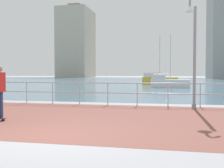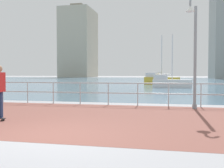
{
  "view_description": "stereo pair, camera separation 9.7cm",
  "coord_description": "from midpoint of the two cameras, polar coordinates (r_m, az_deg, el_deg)",
  "views": [
    {
      "loc": [
        2.77,
        -5.97,
        1.49
      ],
      "look_at": [
        0.74,
        3.93,
        1.1
      ],
      "focal_mm": 43.48,
      "sensor_mm": 36.0,
      "label": 1
    },
    {
      "loc": [
        2.86,
        -5.95,
        1.49
      ],
      "look_at": [
        0.74,
        3.93,
        1.1
      ],
      "focal_mm": 43.48,
      "sensor_mm": 36.0,
      "label": 2
    }
  ],
  "objects": [
    {
      "name": "ground",
      "position": [
        46.07,
        8.6,
        0.34
      ],
      "size": [
        220.0,
        220.0,
        0.0
      ],
      "primitive_type": "plane",
      "color": "#9E9EA3"
    },
    {
      "name": "brick_paving",
      "position": [
        9.45,
        -5.4,
        -6.85
      ],
      "size": [
        28.0,
        7.2,
        0.01
      ],
      "primitive_type": "cube",
      "color": "brown",
      "rests_on": "ground"
    },
    {
      "name": "harbor_water",
      "position": [
        57.59,
        9.3,
        0.71
      ],
      "size": [
        180.0,
        88.0,
        0.0
      ],
      "primitive_type": "cube",
      "color": "slate",
      "rests_on": "ground"
    },
    {
      "name": "waterfront_railing",
      "position": [
        12.83,
        -0.57,
        -1.14
      ],
      "size": [
        25.25,
        0.06,
        1.07
      ],
      "color": "#B2BCC1",
      "rests_on": "ground"
    },
    {
      "name": "lamppost",
      "position": [
        11.85,
        17.01,
        8.0
      ],
      "size": [
        0.53,
        0.76,
        4.89
      ],
      "color": "gray",
      "rests_on": "ground"
    },
    {
      "name": "sailboat_ivory",
      "position": [
        29.11,
        12.31,
        0.28
      ],
      "size": [
        4.0,
        1.3,
        5.59
      ],
      "color": "white",
      "rests_on": "ground"
    },
    {
      "name": "sailboat_gray",
      "position": [
        36.91,
        10.21,
        0.84
      ],
      "size": [
        4.78,
        3.52,
        6.56
      ],
      "color": "gold",
      "rests_on": "ground"
    },
    {
      "name": "tower_glass",
      "position": [
        117.18,
        -7.0,
        8.51
      ],
      "size": [
        12.47,
        17.01,
        30.37
      ],
      "color": "#B2AD99",
      "rests_on": "ground"
    }
  ]
}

